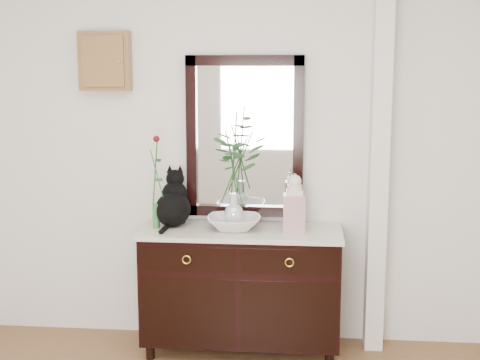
# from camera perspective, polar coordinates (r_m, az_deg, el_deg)

# --- Properties ---
(wall_back) EXTENTS (3.60, 0.04, 2.70)m
(wall_back) POSITION_cam_1_polar(r_m,az_deg,el_deg) (4.60, -0.83, 2.61)
(wall_back) COLOR white
(wall_back) RESTS_ON ground
(pilaster) EXTENTS (0.12, 0.20, 2.70)m
(pilaster) POSITION_cam_1_polar(r_m,az_deg,el_deg) (4.52, 11.77, 2.27)
(pilaster) COLOR white
(pilaster) RESTS_ON ground
(sideboard) EXTENTS (1.33, 0.52, 0.82)m
(sideboard) POSITION_cam_1_polar(r_m,az_deg,el_deg) (4.54, 0.12, -8.84)
(sideboard) COLOR black
(sideboard) RESTS_ON ground
(wall_mirror) EXTENTS (0.80, 0.06, 1.10)m
(wall_mirror) POSITION_cam_1_polar(r_m,az_deg,el_deg) (4.56, 0.40, 3.69)
(wall_mirror) COLOR black
(wall_mirror) RESTS_ON wall_back
(key_cabinet) EXTENTS (0.35, 0.10, 0.40)m
(key_cabinet) POSITION_cam_1_polar(r_m,az_deg,el_deg) (4.69, -11.44, 9.91)
(key_cabinet) COLOR brown
(key_cabinet) RESTS_ON wall_back
(cat) EXTENTS (0.29, 0.34, 0.38)m
(cat) POSITION_cam_1_polar(r_m,az_deg,el_deg) (4.52, -5.76, -1.52)
(cat) COLOR black
(cat) RESTS_ON sideboard
(lotus_bowl) EXTENTS (0.38, 0.38, 0.09)m
(lotus_bowl) POSITION_cam_1_polar(r_m,az_deg,el_deg) (4.43, -0.52, -3.67)
(lotus_bowl) COLOR white
(lotus_bowl) RESTS_ON sideboard
(vase_branches) EXTENTS (0.47, 0.47, 0.78)m
(vase_branches) POSITION_cam_1_polar(r_m,az_deg,el_deg) (4.36, -0.53, 0.98)
(vase_branches) COLOR silver
(vase_branches) RESTS_ON lotus_bowl
(bud_vase_rose) EXTENTS (0.08, 0.08, 0.63)m
(bud_vase_rose) POSITION_cam_1_polar(r_m,az_deg,el_deg) (4.44, -7.23, -0.12)
(bud_vase_rose) COLOR #336F34
(bud_vase_rose) RESTS_ON sideboard
(ginger_jar) EXTENTS (0.15, 0.15, 0.39)m
(ginger_jar) POSITION_cam_1_polar(r_m,az_deg,el_deg) (4.37, 4.66, -1.89)
(ginger_jar) COLOR white
(ginger_jar) RESTS_ON sideboard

